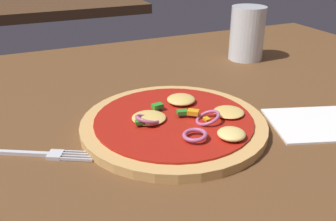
{
  "coord_description": "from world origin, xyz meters",
  "views": [
    {
      "loc": [
        -0.21,
        -0.44,
        0.29
      ],
      "look_at": [
        -0.01,
        0.01,
        0.06
      ],
      "focal_mm": 38.94,
      "sensor_mm": 36.0,
      "label": 1
    }
  ],
  "objects_px": {
    "pizza": "(175,123)",
    "napkin": "(315,124)",
    "fork": "(29,154)",
    "beer_glass": "(247,37)"
  },
  "relations": [
    {
      "from": "fork",
      "to": "beer_glass",
      "type": "xyz_separation_m",
      "value": [
        0.49,
        0.23,
        0.05
      ]
    },
    {
      "from": "pizza",
      "to": "fork",
      "type": "relative_size",
      "value": 1.6
    },
    {
      "from": "pizza",
      "to": "fork",
      "type": "height_order",
      "value": "pizza"
    },
    {
      "from": "pizza",
      "to": "beer_glass",
      "type": "xyz_separation_m",
      "value": [
        0.29,
        0.24,
        0.04
      ]
    },
    {
      "from": "pizza",
      "to": "fork",
      "type": "xyz_separation_m",
      "value": [
        -0.2,
        0.01,
        -0.01
      ]
    },
    {
      "from": "pizza",
      "to": "napkin",
      "type": "relative_size",
      "value": 1.69
    },
    {
      "from": "pizza",
      "to": "beer_glass",
      "type": "relative_size",
      "value": 2.3
    },
    {
      "from": "fork",
      "to": "napkin",
      "type": "distance_m",
      "value": 0.41
    },
    {
      "from": "pizza",
      "to": "napkin",
      "type": "bearing_deg",
      "value": -20.9
    },
    {
      "from": "beer_glass",
      "to": "napkin",
      "type": "xyz_separation_m",
      "value": [
        -0.09,
        -0.32,
        -0.05
      ]
    }
  ]
}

